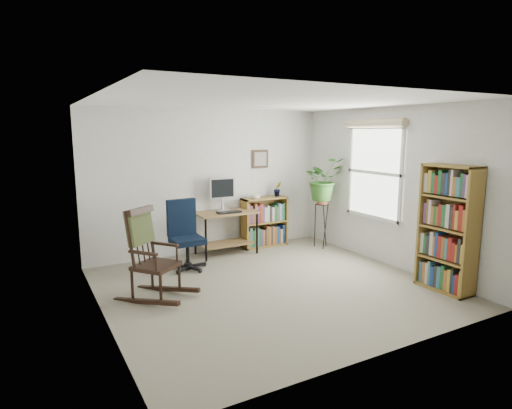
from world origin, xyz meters
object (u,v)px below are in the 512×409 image
desk (226,233)px  office_chair (187,235)px  rocking_chair (156,253)px  tall_bookshelf (448,229)px  low_bookshelf (264,222)px

desk → office_chair: bearing=-151.1°
rocking_chair → tall_bookshelf: tall_bookshelf is taller
rocking_chair → desk: bearing=2.8°
rocking_chair → low_bookshelf: rocking_chair is taller
rocking_chair → low_bookshelf: 2.80m
desk → tall_bookshelf: size_ratio=0.61×
low_bookshelf → office_chair: bearing=-160.5°
tall_bookshelf → rocking_chair: bearing=155.4°
office_chair → tall_bookshelf: tall_bookshelf is taller
desk → low_bookshelf: size_ratio=1.13×
low_bookshelf → tall_bookshelf: size_ratio=0.54×
office_chair → low_bookshelf: office_chair is taller
desk → tall_bookshelf: 3.41m
low_bookshelf → rocking_chair: bearing=-148.3°
low_bookshelf → tall_bookshelf: (0.96, -3.00, 0.37)m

